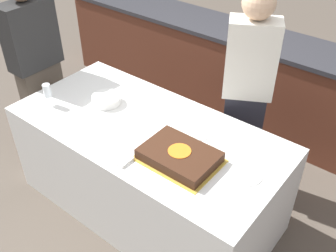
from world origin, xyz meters
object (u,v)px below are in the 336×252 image
Objects in this scene: wine_glass at (47,91)px; person_seated_left at (38,70)px; person_cutting_cake at (247,92)px; plate_stack at (106,100)px; cake at (179,156)px.

person_seated_left is (-0.44, 0.23, -0.08)m from wine_glass.
person_seated_left reaches higher than wine_glass.
person_cutting_cake is 1.72m from person_seated_left.
wine_glass is (-0.32, -0.28, 0.08)m from plate_stack.
cake is 2.89× the size of wine_glass.
wine_glass reaches higher than cake.
cake is 0.30× the size of person_cutting_cake.
person_cutting_cake reaches higher than person_seated_left.
wine_glass is 0.51m from person_seated_left.
cake is 1.14m from wine_glass.
plate_stack is 1.26× the size of wine_glass.
wine_glass is (-1.13, -0.11, 0.08)m from cake.
person_cutting_cake is at bearing 38.57° from plate_stack.
person_seated_left is at bearing 175.40° from cake.
wine_glass is 0.10× the size of person_cutting_cake.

